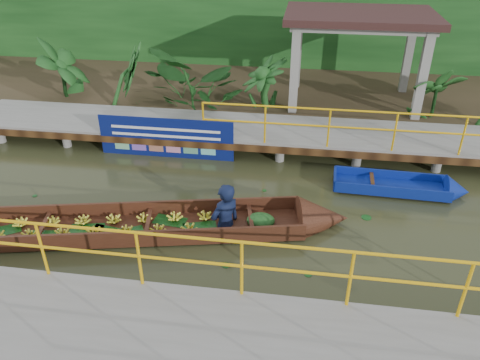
# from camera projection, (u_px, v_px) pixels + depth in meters

# --- Properties ---
(ground) EXTENTS (80.00, 80.00, 0.00)m
(ground) POSITION_uv_depth(u_px,v_px,m) (225.00, 214.00, 10.30)
(ground) COLOR #2D3118
(ground) RESTS_ON ground
(land_strip) EXTENTS (30.00, 8.00, 0.45)m
(land_strip) POSITION_uv_depth(u_px,v_px,m) (261.00, 91.00, 16.60)
(land_strip) COLOR #332B19
(land_strip) RESTS_ON ground
(far_dock) EXTENTS (16.00, 2.06, 1.66)m
(far_dock) POSITION_uv_depth(u_px,v_px,m) (247.00, 131.00, 12.98)
(far_dock) COLOR slate
(far_dock) RESTS_ON ground
(pavilion) EXTENTS (4.40, 3.00, 3.00)m
(pavilion) POSITION_uv_depth(u_px,v_px,m) (359.00, 25.00, 13.89)
(pavilion) COLOR slate
(pavilion) RESTS_ON ground
(foliage_backdrop) EXTENTS (30.00, 0.80, 4.00)m
(foliage_backdrop) POSITION_uv_depth(u_px,v_px,m) (269.00, 24.00, 17.84)
(foliage_backdrop) COLOR #133B14
(foliage_backdrop) RESTS_ON ground
(vendor_boat) EXTENTS (10.49, 3.18, 2.39)m
(vendor_boat) POSITION_uv_depth(u_px,v_px,m) (115.00, 222.00, 9.57)
(vendor_boat) COLOR #33180E
(vendor_boat) RESTS_ON ground
(moored_blue_boat) EXTENTS (3.12, 0.94, 0.74)m
(moored_blue_boat) POSITION_uv_depth(u_px,v_px,m) (423.00, 189.00, 10.98)
(moored_blue_boat) COLOR navy
(moored_blue_boat) RESTS_ON ground
(blue_banner) EXTENTS (3.63, 0.04, 1.13)m
(blue_banner) POSITION_uv_depth(u_px,v_px,m) (166.00, 138.00, 12.39)
(blue_banner) COLOR navy
(blue_banner) RESTS_ON ground
(tropical_plants) EXTENTS (14.47, 1.47, 1.83)m
(tropical_plants) POSITION_uv_depth(u_px,v_px,m) (256.00, 79.00, 14.13)
(tropical_plants) COLOR #133B14
(tropical_plants) RESTS_ON ground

